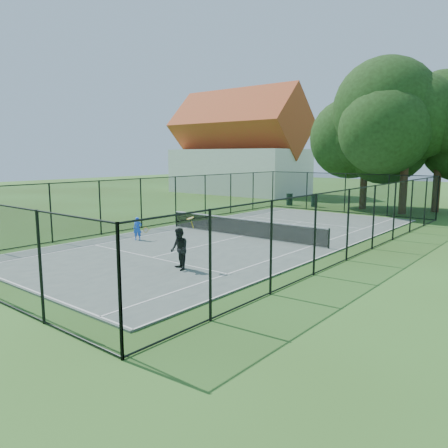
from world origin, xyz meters
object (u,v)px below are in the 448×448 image
Objects in this scene: tennis_net at (242,227)px; player_black at (179,249)px; player_blue at (138,229)px; trash_bin_right at (314,201)px; trash_bin_left at (290,199)px.

tennis_net is 7.43m from player_black.
tennis_net is 5.49m from player_blue.
trash_bin_left is at bearing -171.96° from trash_bin_right.
trash_bin_left is at bearing 111.66° from tennis_net.
player_blue is at bearing -129.65° from tennis_net.
player_blue is (0.11, -19.27, 0.13)m from trash_bin_right.
player_black is at bearing -25.92° from player_blue.
trash_bin_right is (-3.61, 15.04, -0.06)m from tennis_net.
player_black is (8.15, -21.78, 0.34)m from trash_bin_left.
player_blue is at bearing -89.69° from trash_bin_right.
trash_bin_left is (-5.85, 14.72, -0.06)m from tennis_net.
tennis_net is at bearing 50.35° from player_blue.
tennis_net is 15.84m from trash_bin_left.
player_blue is (-3.51, -4.23, 0.07)m from tennis_net.
player_black is at bearing -71.91° from tennis_net.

